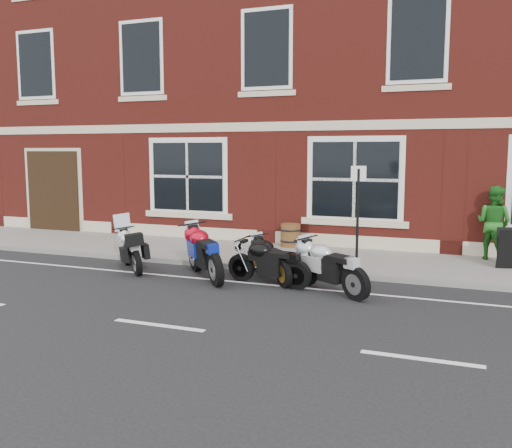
% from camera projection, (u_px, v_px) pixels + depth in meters
% --- Properties ---
extents(ground, '(80.00, 80.00, 0.00)m').
position_uv_depth(ground, '(235.00, 284.00, 11.76)').
color(ground, black).
rests_on(ground, ground).
extents(sidewalk, '(30.00, 3.00, 0.12)m').
position_uv_depth(sidewalk, '(282.00, 256.00, 14.52)').
color(sidewalk, slate).
rests_on(sidewalk, ground).
extents(kerb, '(30.00, 0.16, 0.12)m').
position_uv_depth(kerb, '(260.00, 268.00, 13.06)').
color(kerb, slate).
rests_on(kerb, ground).
extents(pub_building, '(24.00, 12.00, 12.00)m').
position_uv_depth(pub_building, '(350.00, 60.00, 20.67)').
color(pub_building, maroon).
rests_on(pub_building, ground).
extents(moto_touring_silver, '(1.42, 1.44, 1.25)m').
position_uv_depth(moto_touring_silver, '(132.00, 248.00, 13.16)').
color(moto_touring_silver, black).
rests_on(moto_touring_silver, ground).
extents(moto_sport_red, '(1.67, 1.79, 1.04)m').
position_uv_depth(moto_sport_red, '(206.00, 251.00, 12.28)').
color(moto_sport_red, black).
rests_on(moto_sport_red, ground).
extents(moto_sport_black, '(1.38, 1.44, 0.85)m').
position_uv_depth(moto_sport_black, '(271.00, 258.00, 12.05)').
color(moto_sport_black, black).
rests_on(moto_sport_black, ground).
extents(moto_sport_silver, '(1.80, 1.26, 0.94)m').
position_uv_depth(moto_sport_silver, '(329.00, 265.00, 11.04)').
color(moto_sport_silver, black).
rests_on(moto_sport_silver, ground).
extents(moto_naked_black, '(1.92, 0.51, 0.87)m').
position_uv_depth(moto_naked_black, '(268.00, 261.00, 11.65)').
color(moto_naked_black, black).
rests_on(moto_naked_black, ground).
extents(pedestrian_right, '(1.09, 1.02, 1.79)m').
position_uv_depth(pedestrian_right, '(494.00, 223.00, 13.69)').
color(pedestrian_right, '#1F651C').
rests_on(pedestrian_right, sidewalk).
extents(a_board_sign, '(0.62, 0.49, 0.90)m').
position_uv_depth(a_board_sign, '(510.00, 248.00, 12.73)').
color(a_board_sign, black).
rests_on(a_board_sign, sidewalk).
extents(barrel_planter, '(0.57, 0.57, 0.63)m').
position_uv_depth(barrel_planter, '(291.00, 235.00, 15.59)').
color(barrel_planter, '#422911').
rests_on(barrel_planter, sidewalk).
extents(parking_sign, '(0.32, 0.11, 2.29)m').
position_uv_depth(parking_sign, '(358.00, 211.00, 12.36)').
color(parking_sign, black).
rests_on(parking_sign, sidewalk).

